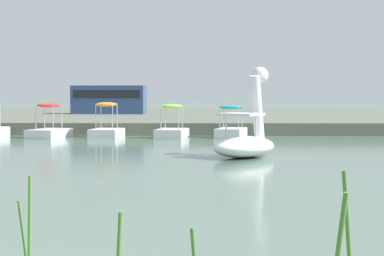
% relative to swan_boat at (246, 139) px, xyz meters
% --- Properties ---
extents(shore_bank_far, '(132.94, 26.87, 0.59)m').
position_rel_swan_boat_xyz_m(shore_bank_far, '(-3.55, 24.08, -0.29)').
color(shore_bank_far, '#5B6051').
rests_on(shore_bank_far, ground_plane).
extents(swan_boat, '(2.84, 3.22, 2.93)m').
position_rel_swan_boat_xyz_m(swan_boat, '(0.00, 0.00, 0.00)').
color(swan_boat, white).
rests_on(swan_boat, ground_plane).
extents(pedal_boat_teal, '(1.58, 2.31, 1.48)m').
position_rel_swan_boat_xyz_m(pedal_boat_teal, '(-0.21, 9.42, -0.15)').
color(pedal_boat_teal, white).
rests_on(pedal_boat_teal, ground_plane).
extents(pedal_boat_lime, '(1.52, 2.13, 1.52)m').
position_rel_swan_boat_xyz_m(pedal_boat_lime, '(-2.87, 9.02, -0.16)').
color(pedal_boat_lime, white).
rests_on(pedal_boat_lime, ground_plane).
extents(pedal_boat_orange, '(1.47, 2.17, 1.60)m').
position_rel_swan_boat_xyz_m(pedal_boat_orange, '(-5.88, 9.52, -0.16)').
color(pedal_boat_orange, white).
rests_on(pedal_boat_orange, ground_plane).
extents(pedal_boat_red, '(1.86, 2.41, 1.56)m').
position_rel_swan_boat_xyz_m(pedal_boat_red, '(-8.43, 9.10, -0.17)').
color(pedal_boat_red, white).
rests_on(pedal_boat_red, ground_plane).
extents(parked_van, '(4.82, 2.13, 1.85)m').
position_rel_swan_boat_xyz_m(parked_van, '(-7.77, 23.85, 1.00)').
color(parked_van, navy).
rests_on(parked_van, shore_bank_far).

